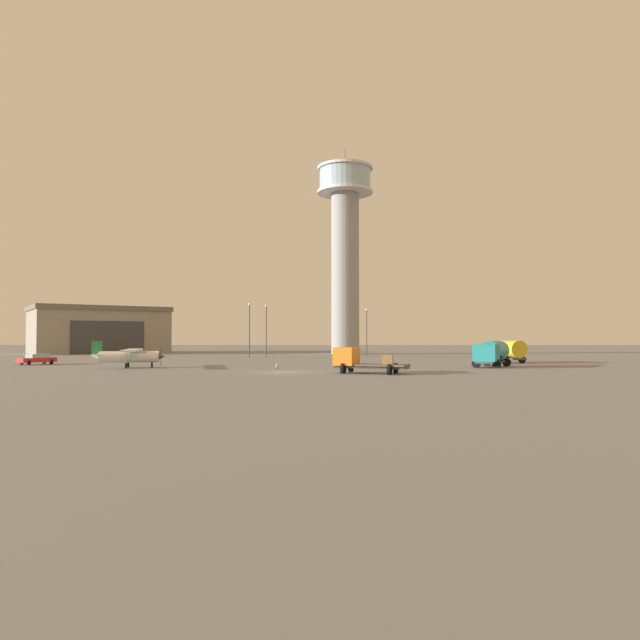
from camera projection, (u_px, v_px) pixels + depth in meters
name	position (u px, v px, depth m)	size (l,w,h in m)	color
ground_plane	(282.00, 372.00, 56.19)	(400.00, 400.00, 0.00)	slate
control_tower	(345.00, 239.00, 118.32)	(11.59, 11.59, 43.02)	gray
hangar	(99.00, 330.00, 125.44)	(33.35, 31.01, 10.12)	gray
airplane_white	(128.00, 355.00, 64.16)	(8.09, 10.37, 3.06)	white
truck_fuel_tanker_yellow	(507.00, 350.00, 76.82)	(4.13, 6.87, 3.04)	#38383D
truck_fuel_tanker_teal	(492.00, 352.00, 66.12)	(5.65, 7.14, 3.04)	#38383D
truck_flatbed_orange	(360.00, 361.00, 54.54)	(7.39, 4.90, 2.48)	#38383D
car_red	(37.00, 359.00, 71.97)	(3.86, 4.74, 1.37)	red
light_post_west	(266.00, 326.00, 98.81)	(0.44, 0.44, 9.16)	#38383D
light_post_east	(367.00, 328.00, 106.22)	(0.44, 0.44, 8.84)	#38383D
light_post_centre	(249.00, 325.00, 98.73)	(0.44, 0.44, 9.45)	#38383D
traffic_cone_near_left	(277.00, 365.00, 63.28)	(0.36, 0.36, 0.70)	black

